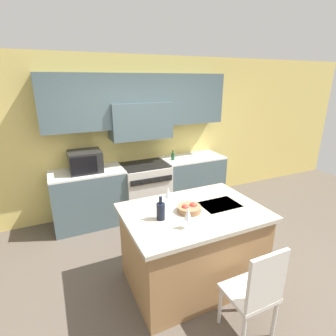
{
  "coord_description": "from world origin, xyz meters",
  "views": [
    {
      "loc": [
        -1.43,
        -2.27,
        2.3
      ],
      "look_at": [
        -0.04,
        0.73,
        1.18
      ],
      "focal_mm": 28.0,
      "sensor_mm": 36.0,
      "label": 1
    }
  ],
  "objects_px": {
    "island_chair": "(256,291)",
    "wine_bottle": "(161,211)",
    "wine_glass_near": "(188,214)",
    "fruit_bowl": "(189,208)",
    "microwave": "(85,161)",
    "oil_bottle_on_counter": "(173,156)",
    "wine_glass_far": "(168,193)",
    "range_stove": "(145,189)"
  },
  "relations": [
    {
      "from": "island_chair",
      "to": "wine_bottle",
      "type": "distance_m",
      "value": 1.13
    },
    {
      "from": "wine_bottle",
      "to": "wine_glass_near",
      "type": "height_order",
      "value": "wine_bottle"
    },
    {
      "from": "wine_glass_far",
      "to": "fruit_bowl",
      "type": "height_order",
      "value": "wine_glass_far"
    },
    {
      "from": "wine_bottle",
      "to": "fruit_bowl",
      "type": "relative_size",
      "value": 0.97
    },
    {
      "from": "wine_glass_near",
      "to": "oil_bottle_on_counter",
      "type": "bearing_deg",
      "value": 67.84
    },
    {
      "from": "wine_glass_near",
      "to": "microwave",
      "type": "bearing_deg",
      "value": 106.82
    },
    {
      "from": "island_chair",
      "to": "wine_glass_far",
      "type": "relative_size",
      "value": 4.5
    },
    {
      "from": "microwave",
      "to": "oil_bottle_on_counter",
      "type": "height_order",
      "value": "microwave"
    },
    {
      "from": "island_chair",
      "to": "wine_glass_far",
      "type": "distance_m",
      "value": 1.3
    },
    {
      "from": "island_chair",
      "to": "microwave",
      "type": "bearing_deg",
      "value": 110.26
    },
    {
      "from": "range_stove",
      "to": "wine_bottle",
      "type": "bearing_deg",
      "value": -104.81
    },
    {
      "from": "oil_bottle_on_counter",
      "to": "fruit_bowl",
      "type": "bearing_deg",
      "value": -110.52
    },
    {
      "from": "island_chair",
      "to": "wine_glass_near",
      "type": "relative_size",
      "value": 4.5
    },
    {
      "from": "island_chair",
      "to": "oil_bottle_on_counter",
      "type": "relative_size",
      "value": 5.57
    },
    {
      "from": "range_stove",
      "to": "wine_glass_near",
      "type": "xyz_separation_m",
      "value": [
        -0.32,
        -2.13,
        0.63
      ]
    },
    {
      "from": "range_stove",
      "to": "wine_glass_near",
      "type": "height_order",
      "value": "wine_glass_near"
    },
    {
      "from": "microwave",
      "to": "island_chair",
      "type": "relative_size",
      "value": 0.5
    },
    {
      "from": "range_stove",
      "to": "wine_glass_far",
      "type": "height_order",
      "value": "wine_glass_far"
    },
    {
      "from": "range_stove",
      "to": "wine_glass_far",
      "type": "relative_size",
      "value": 4.16
    },
    {
      "from": "island_chair",
      "to": "fruit_bowl",
      "type": "distance_m",
      "value": 1.0
    },
    {
      "from": "microwave",
      "to": "fruit_bowl",
      "type": "xyz_separation_m",
      "value": [
        0.83,
        -1.86,
        -0.12
      ]
    },
    {
      "from": "range_stove",
      "to": "island_chair",
      "type": "height_order",
      "value": "island_chair"
    },
    {
      "from": "island_chair",
      "to": "wine_bottle",
      "type": "relative_size",
      "value": 3.92
    },
    {
      "from": "wine_glass_near",
      "to": "oil_bottle_on_counter",
      "type": "relative_size",
      "value": 1.24
    },
    {
      "from": "wine_bottle",
      "to": "oil_bottle_on_counter",
      "type": "bearing_deg",
      "value": 60.86
    },
    {
      "from": "wine_bottle",
      "to": "island_chair",
      "type": "bearing_deg",
      "value": -58.27
    },
    {
      "from": "range_stove",
      "to": "wine_bottle",
      "type": "distance_m",
      "value": 2.01
    },
    {
      "from": "microwave",
      "to": "island_chair",
      "type": "xyz_separation_m",
      "value": [
        1.01,
        -2.75,
        -0.55
      ]
    },
    {
      "from": "island_chair",
      "to": "oil_bottle_on_counter",
      "type": "xyz_separation_m",
      "value": [
        0.5,
        2.73,
        0.45
      ]
    },
    {
      "from": "microwave",
      "to": "wine_bottle",
      "type": "height_order",
      "value": "microwave"
    },
    {
      "from": "range_stove",
      "to": "microwave",
      "type": "relative_size",
      "value": 1.87
    },
    {
      "from": "island_chair",
      "to": "wine_glass_far",
      "type": "xyz_separation_m",
      "value": [
        -0.33,
        1.13,
        0.54
      ]
    },
    {
      "from": "wine_glass_near",
      "to": "fruit_bowl",
      "type": "relative_size",
      "value": 0.84
    },
    {
      "from": "wine_glass_far",
      "to": "wine_glass_near",
      "type": "bearing_deg",
      "value": -93.65
    },
    {
      "from": "island_chair",
      "to": "oil_bottle_on_counter",
      "type": "bearing_deg",
      "value": 79.62
    },
    {
      "from": "range_stove",
      "to": "island_chair",
      "type": "distance_m",
      "value": 2.73
    },
    {
      "from": "oil_bottle_on_counter",
      "to": "microwave",
      "type": "bearing_deg",
      "value": 179.28
    },
    {
      "from": "microwave",
      "to": "wine_bottle",
      "type": "xyz_separation_m",
      "value": [
        0.48,
        -1.88,
        -0.06
      ]
    },
    {
      "from": "wine_glass_near",
      "to": "wine_glass_far",
      "type": "height_order",
      "value": "same"
    },
    {
      "from": "island_chair",
      "to": "fruit_bowl",
      "type": "relative_size",
      "value": 3.78
    },
    {
      "from": "wine_glass_near",
      "to": "fruit_bowl",
      "type": "distance_m",
      "value": 0.36
    },
    {
      "from": "range_stove",
      "to": "oil_bottle_on_counter",
      "type": "distance_m",
      "value": 0.77
    }
  ]
}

